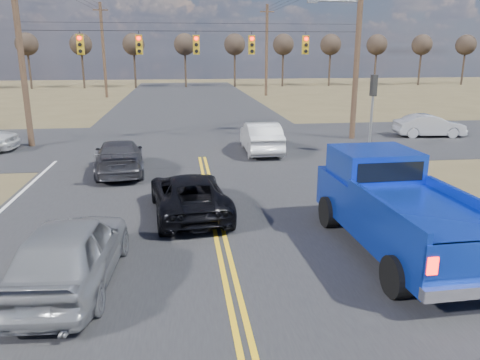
{
  "coord_description": "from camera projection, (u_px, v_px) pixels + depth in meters",
  "views": [
    {
      "loc": [
        -0.99,
        -8.1,
        4.97
      ],
      "look_at": [
        0.61,
        4.36,
        1.5
      ],
      "focal_mm": 35.0,
      "sensor_mm": 36.0,
      "label": 1
    }
  ],
  "objects": [
    {
      "name": "ground",
      "position": [
        237.0,
        313.0,
        9.19
      ],
      "size": [
        160.0,
        160.0,
        0.0
      ],
      "primitive_type": "plane",
      "color": "brown",
      "rests_on": "ground"
    },
    {
      "name": "road_main",
      "position": [
        207.0,
        179.0,
        18.75
      ],
      "size": [
        14.0,
        120.0,
        0.02
      ],
      "primitive_type": "cube",
      "color": "#28282B",
      "rests_on": "ground"
    },
    {
      "name": "road_cross",
      "position": [
        199.0,
        142.0,
        26.4
      ],
      "size": [
        120.0,
        12.0,
        0.02
      ],
      "primitive_type": "cube",
      "color": "#28282B",
      "rests_on": "ground"
    },
    {
      "name": "signal_gantry",
      "position": [
        206.0,
        49.0,
        24.91
      ],
      "size": [
        19.6,
        4.83,
        10.0
      ],
      "color": "#473323",
      "rests_on": "ground"
    },
    {
      "name": "utility_poles",
      "position": [
        197.0,
        46.0,
        24.05
      ],
      "size": [
        19.6,
        58.32,
        10.0
      ],
      "color": "#473323",
      "rests_on": "ground"
    },
    {
      "name": "treeline",
      "position": [
        191.0,
        41.0,
        33.45
      ],
      "size": [
        87.0,
        117.8,
        7.4
      ],
      "color": "#33261C",
      "rests_on": "ground"
    },
    {
      "name": "pickup_truck",
      "position": [
        396.0,
        208.0,
        11.83
      ],
      "size": [
        2.69,
        6.38,
        2.37
      ],
      "rotation": [
        0.0,
        0.0,
        0.03
      ],
      "color": "black",
      "rests_on": "ground"
    },
    {
      "name": "silver_suv",
      "position": [
        70.0,
        252.0,
        10.08
      ],
      "size": [
        2.19,
        4.81,
        1.6
      ],
      "primitive_type": "imported",
      "rotation": [
        0.0,
        0.0,
        3.08
      ],
      "color": "gray",
      "rests_on": "ground"
    },
    {
      "name": "black_suv",
      "position": [
        189.0,
        194.0,
        14.59
      ],
      "size": [
        2.65,
        4.9,
        1.31
      ],
      "primitive_type": "imported",
      "rotation": [
        0.0,
        0.0,
        3.25
      ],
      "color": "black",
      "rests_on": "ground"
    },
    {
      "name": "white_car_queue",
      "position": [
        261.0,
        137.0,
        23.62
      ],
      "size": [
        1.74,
        4.74,
        1.55
      ],
      "primitive_type": "imported",
      "rotation": [
        0.0,
        0.0,
        3.12
      ],
      "color": "silver",
      "rests_on": "ground"
    },
    {
      "name": "dgrey_car_queue",
      "position": [
        119.0,
        157.0,
        19.59
      ],
      "size": [
        2.44,
        4.98,
        1.4
      ],
      "primitive_type": "imported",
      "rotation": [
        0.0,
        0.0,
        3.24
      ],
      "color": "#35343A",
      "rests_on": "ground"
    },
    {
      "name": "cross_car_east_near",
      "position": [
        429.0,
        126.0,
        27.95
      ],
      "size": [
        1.8,
        4.17,
        1.34
      ],
      "primitive_type": "imported",
      "rotation": [
        0.0,
        0.0,
        1.47
      ],
      "color": "#A5A7AD",
      "rests_on": "ground"
    }
  ]
}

